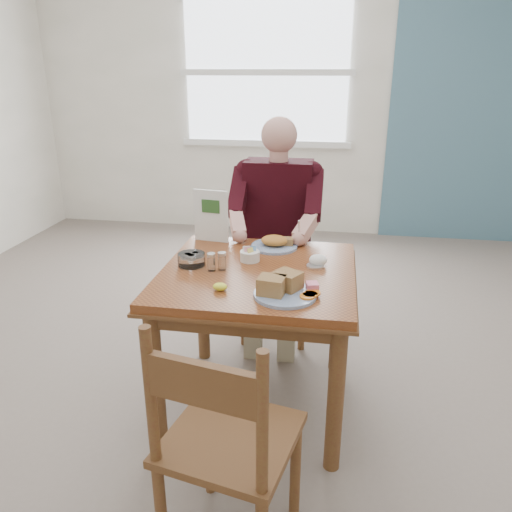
% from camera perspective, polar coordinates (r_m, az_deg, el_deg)
% --- Properties ---
extents(floor, '(6.00, 6.00, 0.00)m').
position_cam_1_polar(floor, '(2.72, 0.20, -16.36)').
color(floor, '#71645C').
rests_on(floor, ground).
extents(wall_back, '(5.50, 0.00, 5.50)m').
position_cam_1_polar(wall_back, '(5.16, 5.82, 17.93)').
color(wall_back, white).
rests_on(wall_back, ground).
extents(accent_panel, '(1.60, 0.02, 2.80)m').
position_cam_1_polar(accent_panel, '(5.28, 24.16, 16.39)').
color(accent_panel, slate).
rests_on(accent_panel, ground).
extents(lemon_wedge, '(0.07, 0.06, 0.03)m').
position_cam_1_polar(lemon_wedge, '(2.13, -4.13, -3.52)').
color(lemon_wedge, yellow).
rests_on(lemon_wedge, table).
extents(napkin, '(0.11, 0.10, 0.05)m').
position_cam_1_polar(napkin, '(2.41, 7.12, -0.45)').
color(napkin, white).
rests_on(napkin, table).
extents(metal_dish, '(0.10, 0.10, 0.01)m').
position_cam_1_polar(metal_dish, '(2.39, 6.78, -1.15)').
color(metal_dish, silver).
rests_on(metal_dish, table).
extents(window, '(1.72, 0.04, 1.42)m').
position_cam_1_polar(window, '(5.17, 1.16, 20.25)').
color(window, white).
rests_on(window, wall_back).
extents(table, '(0.92, 0.92, 0.75)m').
position_cam_1_polar(table, '(2.39, 0.22, -4.07)').
color(table, brown).
rests_on(table, ground).
extents(chair_far, '(0.42, 0.42, 0.95)m').
position_cam_1_polar(chair_far, '(3.18, 2.50, -0.74)').
color(chair_far, brown).
rests_on(chair_far, ground).
extents(chair_near, '(0.50, 0.50, 0.95)m').
position_cam_1_polar(chair_near, '(1.76, -3.57, -20.72)').
color(chair_near, brown).
rests_on(chair_near, ground).
extents(diner, '(0.53, 0.56, 1.39)m').
position_cam_1_polar(diner, '(2.99, 2.39, 4.57)').
color(diner, gray).
rests_on(diner, chair_far).
extents(near_plate, '(0.33, 0.33, 0.09)m').
position_cam_1_polar(near_plate, '(2.08, 3.18, -3.64)').
color(near_plate, white).
rests_on(near_plate, table).
extents(far_plate, '(0.26, 0.26, 0.07)m').
position_cam_1_polar(far_plate, '(2.63, 2.22, 1.49)').
color(far_plate, white).
rests_on(far_plate, table).
extents(caddy, '(0.12, 0.12, 0.07)m').
position_cam_1_polar(caddy, '(2.45, -0.71, 0.03)').
color(caddy, white).
rests_on(caddy, table).
extents(shakers, '(0.10, 0.07, 0.09)m').
position_cam_1_polar(shakers, '(2.34, -4.51, -0.62)').
color(shakers, white).
rests_on(shakers, table).
extents(creamer, '(0.16, 0.16, 0.06)m').
position_cam_1_polar(creamer, '(2.41, -7.39, -0.37)').
color(creamer, white).
rests_on(creamer, table).
extents(menu, '(0.19, 0.04, 0.28)m').
position_cam_1_polar(menu, '(2.71, -5.16, 4.62)').
color(menu, white).
rests_on(menu, table).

